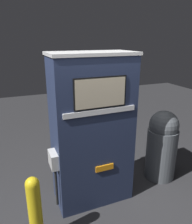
# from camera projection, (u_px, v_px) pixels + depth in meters

# --- Properties ---
(ground_plane) EXTENTS (14.00, 14.00, 0.00)m
(ground_plane) POSITION_uv_depth(u_px,v_px,m) (100.00, 207.00, 3.09)
(ground_plane) COLOR #2D2D30
(gas_pump) EXTENTS (1.16, 0.58, 2.12)m
(gas_pump) POSITION_uv_depth(u_px,v_px,m) (92.00, 131.00, 2.99)
(gas_pump) COLOR #232D4C
(gas_pump) RESTS_ON ground_plane
(safety_bollard) EXTENTS (0.15, 0.15, 0.91)m
(safety_bollard) POSITION_uv_depth(u_px,v_px,m) (35.00, 211.00, 2.38)
(safety_bollard) COLOR yellow
(safety_bollard) RESTS_ON ground_plane
(trash_bin) EXTENTS (0.50, 0.50, 1.18)m
(trash_bin) POSITION_uv_depth(u_px,v_px,m) (162.00, 144.00, 3.62)
(trash_bin) COLOR #51565B
(trash_bin) RESTS_ON ground_plane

